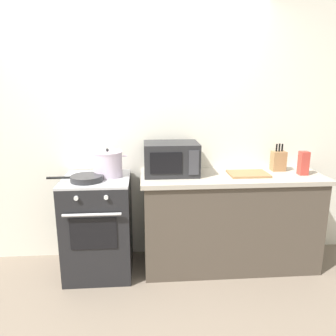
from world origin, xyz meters
The scene contains 11 objects.
ground_plane centered at (0.00, 0.00, 0.00)m, with size 10.00×10.00×0.00m, color #7A6B5B.
back_wall centered at (0.30, 0.97, 1.25)m, with size 4.40×0.10×2.50m, color silver.
lower_cabinet_right centered at (0.90, 0.62, 0.44)m, with size 1.64×0.56×0.88m, color #4C4238.
countertop_right centered at (0.90, 0.62, 0.90)m, with size 1.70×0.60×0.04m, color #ADA393.
stove centered at (-0.35, 0.60, 0.46)m, with size 0.60×0.64×0.92m.
stock_pot centered at (-0.24, 0.66, 1.04)m, with size 0.35×0.27×0.26m.
frying_pan centered at (-0.42, 0.51, 0.95)m, with size 0.48×0.28×0.05m.
microwave centered at (0.34, 0.68, 1.07)m, with size 0.50×0.37×0.30m.
cutting_board centered at (1.05, 0.60, 0.93)m, with size 0.36×0.26×0.02m, color #997047.
knife_block centered at (1.39, 0.74, 1.02)m, with size 0.13×0.10×0.27m.
pasta_box centered at (1.56, 0.57, 1.03)m, with size 0.08×0.08×0.22m, color #B73D33.
Camera 1 is at (0.08, -2.25, 1.71)m, focal length 34.75 mm.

